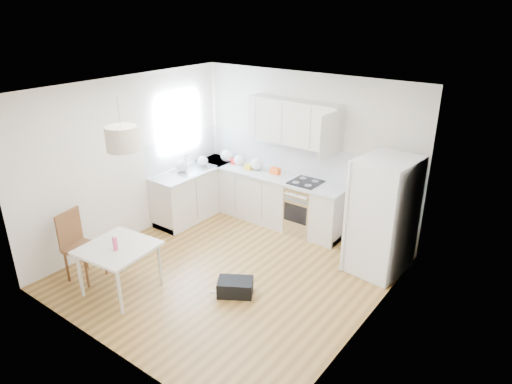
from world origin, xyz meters
TOP-DOWN VIEW (x-y plane):
  - floor at (0.00, 0.00)m, footprint 4.20×4.20m
  - ceiling at (0.00, 0.00)m, footprint 4.20×4.20m
  - wall_back at (0.00, 2.10)m, footprint 4.20×0.00m
  - wall_left at (-2.10, 0.00)m, footprint 0.00×4.20m
  - wall_right at (2.10, 0.00)m, footprint 0.00×4.20m
  - window_glassblock at (-2.09, 1.15)m, footprint 0.02×1.00m
  - cabinets_back at (-0.60, 1.80)m, footprint 3.00×0.60m
  - cabinets_left at (-1.80, 1.20)m, footprint 0.60×1.80m
  - counter_back at (-0.60, 1.80)m, footprint 3.02×0.64m
  - counter_left at (-1.80, 1.20)m, footprint 0.64×1.82m
  - backsplash_back at (-0.60, 2.09)m, footprint 3.00×0.01m
  - backsplash_left at (-2.09, 1.20)m, footprint 0.01×1.80m
  - upper_cabinets at (-0.15, 1.94)m, footprint 1.70×0.32m
  - range_oven at (0.20, 1.80)m, footprint 0.50×0.61m
  - sink at (-1.80, 1.15)m, footprint 0.50×0.80m
  - refrigerator at (1.74, 1.43)m, footprint 0.93×0.96m
  - dining_table at (-0.90, -1.26)m, footprint 0.97×0.97m
  - dining_chair at (-1.58, -1.35)m, footprint 0.52×0.52m
  - drink_bottle at (-0.85, -1.32)m, footprint 0.09×0.09m
  - gym_bag at (0.42, -0.38)m, footprint 0.57×0.52m
  - pendant_lamp at (-0.78, -1.07)m, footprint 0.47×0.47m
  - grocery_bag_a at (-1.58, 1.86)m, footprint 0.26×0.22m
  - grocery_bag_b at (-1.26, 1.83)m, footprint 0.21×0.18m
  - grocery_bag_c at (-0.84, 1.81)m, footprint 0.25×0.21m
  - grocery_bag_d at (-1.79, 1.41)m, footprint 0.21×0.17m
  - grocery_bag_e at (-1.88, 0.94)m, footprint 0.24×0.20m
  - snack_orange at (-0.45, 1.83)m, footprint 0.18×0.11m
  - snack_yellow at (-0.98, 1.74)m, footprint 0.14×0.09m
  - snack_red at (-1.37, 1.84)m, footprint 0.17×0.15m

SIDE VIEW (x-z plane):
  - floor at x=0.00m, z-range 0.00..0.00m
  - gym_bag at x=0.42m, z-range 0.00..0.22m
  - cabinets_back at x=-0.60m, z-range 0.00..0.88m
  - cabinets_left at x=-1.80m, z-range 0.00..0.88m
  - range_oven at x=0.20m, z-range 0.00..0.88m
  - dining_chair at x=-1.58m, z-range 0.00..1.03m
  - dining_table at x=-0.90m, z-range 0.28..0.98m
  - drink_bottle at x=-0.85m, z-range 0.70..0.93m
  - refrigerator at x=1.74m, z-range 0.00..1.75m
  - counter_back at x=-0.60m, z-range 0.88..0.92m
  - counter_left at x=-1.80m, z-range 0.88..0.92m
  - sink at x=-1.80m, z-range 0.84..0.99m
  - snack_yellow at x=-0.98m, z-range 0.92..1.02m
  - snack_red at x=-1.37m, z-range 0.92..1.02m
  - snack_orange at x=-0.45m, z-range 0.92..1.04m
  - grocery_bag_d at x=-1.79m, z-range 0.92..1.11m
  - grocery_bag_b at x=-1.26m, z-range 0.92..1.11m
  - grocery_bag_e at x=-1.88m, z-range 0.92..1.13m
  - grocery_bag_c at x=-0.84m, z-range 0.92..1.14m
  - grocery_bag_a at x=-1.58m, z-range 0.92..1.16m
  - backsplash_back at x=-0.60m, z-range 0.92..1.50m
  - backsplash_left at x=-2.09m, z-range 0.92..1.50m
  - wall_back at x=0.00m, z-range -0.75..3.45m
  - wall_left at x=-2.10m, z-range -0.75..3.45m
  - wall_right at x=2.10m, z-range -0.75..3.45m
  - window_glassblock at x=-2.09m, z-range 1.25..2.25m
  - upper_cabinets at x=-0.15m, z-range 1.50..2.25m
  - pendant_lamp at x=-0.78m, z-range 2.03..2.33m
  - ceiling at x=0.00m, z-range 2.70..2.70m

